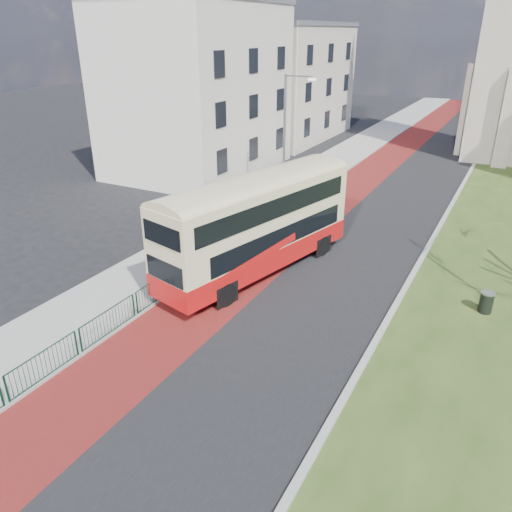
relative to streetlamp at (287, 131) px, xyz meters
The scene contains 12 objects.
ground 19.08m from the streetlamp, 76.42° to the right, with size 160.00×160.00×0.00m, color black.
road_carriageway 7.70m from the streetlamp, 18.88° to the left, with size 9.00×120.00×0.01m, color black.
bus_lane 5.91m from the streetlamp, 32.43° to the left, with size 3.40×120.00×0.01m, color #591414.
pavement_west 5.00m from the streetlamp, 108.07° to the left, with size 4.00×120.00×0.12m, color gray.
kerb_west 5.13m from the streetlamp, 56.03° to the left, with size 0.25×120.00×0.13m, color #999993.
kerb_east 12.07m from the streetlamp, 20.95° to the left, with size 0.25×80.00×0.13m, color #999993.
pedestrian_railing 14.64m from the streetlamp, 84.30° to the right, with size 0.07×24.00×1.12m.
street_block_near 10.62m from the streetlamp, 157.49° to the left, with size 10.30×14.30×13.00m.
street_block_far 22.24m from the streetlamp, 115.76° to the left, with size 10.30×16.30×11.50m.
streetlamp is the anchor object (origin of this frame).
bus 11.87m from the streetlamp, 71.30° to the right, with size 5.05×11.21×4.57m.
litter_bin 17.55m from the streetlamp, 36.12° to the right, with size 0.68×0.68×0.91m.
Camera 1 is at (9.52, -12.13, 10.60)m, focal length 35.00 mm.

